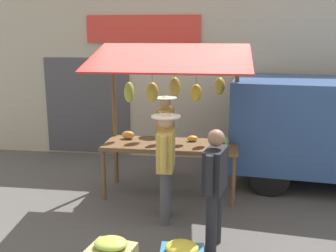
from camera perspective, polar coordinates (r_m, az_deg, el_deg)
name	(u,v)px	position (r m, az deg, el deg)	size (l,w,h in m)	color
ground_plane	(171,194)	(6.99, 0.36, -9.48)	(40.00, 40.00, 0.00)	#514F4C
street_backdrop	(182,80)	(8.71, 2.02, 6.54)	(9.00, 0.30, 3.40)	#B2A893
market_stall	(171,104)	(6.61, 0.49, 3.14)	(2.50, 1.46, 2.50)	brown
vendor_with_sunhat	(165,131)	(7.45, -0.36, -0.66)	(0.40, 0.67, 1.57)	#726656
shopper_with_shopping_bag	(215,182)	(5.07, 6.61, -7.79)	(0.31, 0.66, 1.54)	#232328
shopper_with_ponytail	(166,159)	(5.73, -0.30, -4.67)	(0.41, 0.68, 1.59)	#4C4C51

